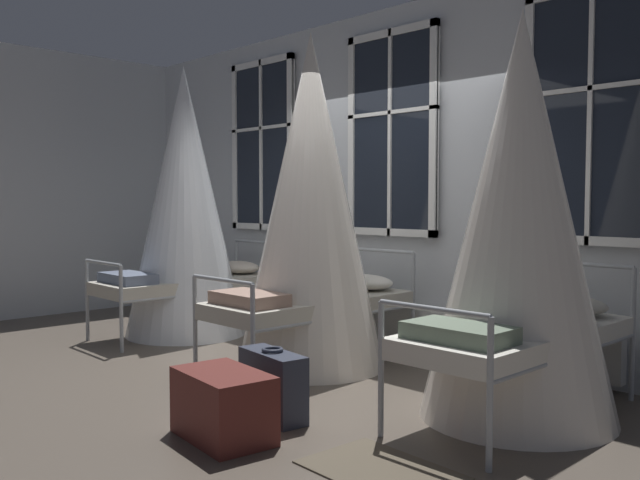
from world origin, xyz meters
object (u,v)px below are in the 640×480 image
travel_trunk (223,405)px  cot_second (311,206)px  cot_first (185,205)px  cot_third (520,223)px  suitcase_dark (273,384)px

travel_trunk → cot_second: bearing=120.7°
cot_first → cot_third: 3.93m
cot_first → cot_second: (1.97, -0.01, 0.00)m
cot_third → suitcase_dark: size_ratio=4.57×
cot_second → travel_trunk: bearing=-149.2°
cot_first → cot_second: cot_second is taller
cot_second → cot_first: bearing=89.9°
cot_first → travel_trunk: 3.55m
cot_first → suitcase_dark: bearing=-110.9°
suitcase_dark → travel_trunk: bearing=-69.9°
cot_third → suitcase_dark: bearing=136.7°
cot_first → travel_trunk: bearing=-117.7°
travel_trunk → cot_third: bearing=58.7°
suitcase_dark → cot_third: bearing=54.9°
cot_second → suitcase_dark: (0.86, -1.15, -1.16)m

